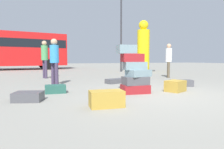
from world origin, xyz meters
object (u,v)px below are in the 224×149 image
object	(u,v)px
suitcase_charcoal_foreground_near	(116,81)
suitcase_tan_white_trunk	(107,99)
suitcase_tower	(134,72)
suitcase_charcoal_left_side	(28,96)
parked_bus	(6,48)
lamp_post	(121,10)
suitcase_charcoal_right_side	(182,83)
person_passerby_in_red	(45,56)
yellow_dummy_statue	(143,49)
suitcase_teal_behind_tower	(56,89)
person_tourist_with_camera	(54,58)
suitcase_tan_upright_blue	(175,86)
person_bearded_onlooker	(169,58)

from	to	relation	value
suitcase_charcoal_foreground_near	suitcase_tan_white_trunk	xyz separation A→B (m)	(-1.63, -3.24, 0.07)
suitcase_tower	suitcase_charcoal_left_side	distance (m)	2.58
suitcase_tower	parked_bus	distance (m)	14.91
suitcase_tower	suitcase_charcoal_left_side	world-z (taller)	suitcase_tower
lamp_post	suitcase_tan_white_trunk	bearing A→B (deg)	-116.77
suitcase_charcoal_left_side	parked_bus	bearing A→B (deg)	116.03
suitcase_charcoal_foreground_near	suitcase_charcoal_right_side	bearing A→B (deg)	-58.60
person_passerby_in_red	yellow_dummy_statue	size ratio (longest dim) A/B	0.46
suitcase_charcoal_foreground_near	suitcase_teal_behind_tower	world-z (taller)	suitcase_teal_behind_tower
person_tourist_with_camera	suitcase_tower	bearing A→B (deg)	9.07
suitcase_teal_behind_tower	parked_bus	distance (m)	13.75
suitcase_charcoal_left_side	person_tourist_with_camera	distance (m)	2.71
yellow_dummy_statue	parked_bus	size ratio (longest dim) A/B	0.38
suitcase_tan_upright_blue	suitcase_charcoal_left_side	world-z (taller)	suitcase_tan_upright_blue
suitcase_charcoal_foreground_near	suitcase_charcoal_left_side	size ratio (longest dim) A/B	1.39
suitcase_charcoal_foreground_near	suitcase_tower	bearing A→B (deg)	-115.81
suitcase_tan_white_trunk	suitcase_tan_upright_blue	bearing A→B (deg)	27.79
suitcase_tan_upright_blue	suitcase_charcoal_right_side	size ratio (longest dim) A/B	0.79
suitcase_tower	suitcase_tan_white_trunk	distance (m)	1.69
suitcase_charcoal_foreground_near	yellow_dummy_statue	xyz separation A→B (m)	(5.01, 6.22, 1.61)
person_passerby_in_red	yellow_dummy_statue	world-z (taller)	yellow_dummy_statue
suitcase_tower	person_passerby_in_red	bearing A→B (deg)	110.04
suitcase_teal_behind_tower	parked_bus	bearing A→B (deg)	105.46
suitcase_tan_upright_blue	suitcase_tan_white_trunk	xyz separation A→B (m)	(-2.37, -0.90, 0.00)
suitcase_tower	suitcase_teal_behind_tower	size ratio (longest dim) A/B	2.39
suitcase_charcoal_foreground_near	suitcase_teal_behind_tower	bearing A→B (deg)	-164.63
suitcase_tan_white_trunk	person_passerby_in_red	size ratio (longest dim) A/B	0.36
suitcase_tan_upright_blue	person_bearded_onlooker	xyz separation A→B (m)	(2.51, 3.42, 0.82)
person_passerby_in_red	suitcase_tan_white_trunk	bearing A→B (deg)	-13.27
suitcase_charcoal_foreground_near	suitcase_tan_white_trunk	bearing A→B (deg)	-131.24
person_passerby_in_red	person_tourist_with_camera	bearing A→B (deg)	-16.35
suitcase_charcoal_right_side	person_passerby_in_red	distance (m)	6.14
yellow_dummy_statue	lamp_post	size ratio (longest dim) A/B	0.56
lamp_post	suitcase_charcoal_foreground_near	bearing A→B (deg)	-116.82
suitcase_tower	suitcase_tan_upright_blue	size ratio (longest dim) A/B	2.30
person_passerby_in_red	lamp_post	size ratio (longest dim) A/B	0.26
suitcase_tower	suitcase_charcoal_right_side	world-z (taller)	suitcase_tower
suitcase_tan_white_trunk	suitcase_teal_behind_tower	bearing A→B (deg)	117.02
suitcase_teal_behind_tower	person_tourist_with_camera	distance (m)	1.86
suitcase_tan_upright_blue	suitcase_charcoal_foreground_near	bearing A→B (deg)	84.99
suitcase_charcoal_foreground_near	suitcase_charcoal_right_side	size ratio (longest dim) A/B	1.14
suitcase_charcoal_right_side	yellow_dummy_statue	distance (m)	8.65
suitcase_teal_behind_tower	person_tourist_with_camera	size ratio (longest dim) A/B	0.33
suitcase_charcoal_foreground_near	suitcase_charcoal_left_side	world-z (taller)	suitcase_charcoal_left_side
person_tourist_with_camera	suitcase_tan_upright_blue	bearing A→B (deg)	21.20
suitcase_teal_behind_tower	lamp_post	world-z (taller)	lamp_post
suitcase_tan_white_trunk	yellow_dummy_statue	bearing A→B (deg)	61.87
suitcase_tan_white_trunk	suitcase_tower	bearing A→B (deg)	49.87
suitcase_tan_white_trunk	suitcase_charcoal_left_side	distance (m)	1.74
suitcase_tan_upright_blue	person_tourist_with_camera	size ratio (longest dim) A/B	0.34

